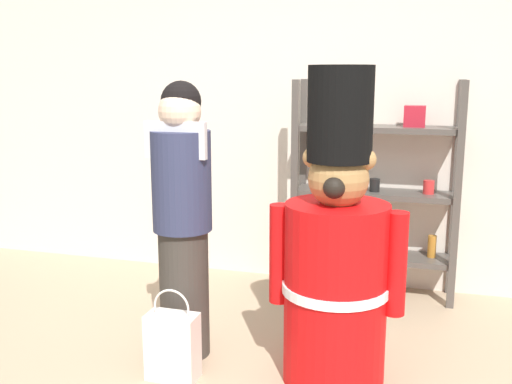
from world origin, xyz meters
The scene contains 5 objects.
back_wall centered at (0.00, 2.20, 1.30)m, with size 6.40×0.12×2.60m, color silver.
merchandise_shelf centered at (0.50, 1.98, 0.79)m, with size 1.18×0.35×1.58m.
teddy_bear_guard centered at (0.43, 0.61, 0.67)m, with size 0.71×0.56×1.66m.
person_shopper centered at (-0.45, 0.67, 0.84)m, with size 0.35×0.33×1.58m.
shopping_bag centered at (-0.40, 0.38, 0.19)m, with size 0.28×0.15×0.51m.
Camera 1 is at (0.84, -2.28, 1.62)m, focal length 41.09 mm.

